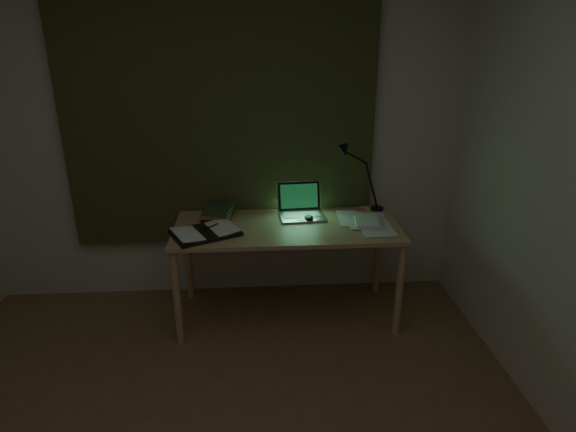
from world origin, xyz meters
name	(u,v)px	position (x,y,z in m)	size (l,w,h in m)	color
wall_back	(221,135)	(0.00, 2.00, 1.25)	(3.50, 0.00, 2.50)	beige
curtain	(219,108)	(0.00, 1.96, 1.45)	(2.20, 0.06, 2.00)	#31391C
desk	(287,271)	(0.45, 1.58, 0.35)	(1.54, 0.68, 0.70)	tan
laptop	(302,203)	(0.57, 1.72, 0.82)	(0.32, 0.36, 0.23)	#B7B7BC
open_textbook	(205,232)	(-0.10, 1.46, 0.72)	(0.41, 0.30, 0.04)	white
book_stack	(218,212)	(-0.03, 1.75, 0.75)	(0.20, 0.24, 0.09)	white
loose_papers	(359,220)	(0.96, 1.61, 0.72)	(0.36, 0.38, 0.02)	silver
mouse	(309,218)	(0.61, 1.66, 0.72)	(0.06, 0.10, 0.04)	black
sticky_yellow	(365,208)	(1.05, 1.86, 0.71)	(0.07, 0.07, 0.01)	yellow
sticky_pink	(360,210)	(1.01, 1.83, 0.71)	(0.07, 0.07, 0.02)	#CF5063
desk_lamp	(379,177)	(1.14, 1.85, 0.96)	(0.34, 0.26, 0.51)	black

